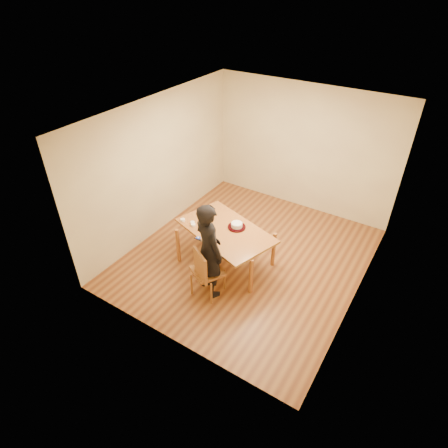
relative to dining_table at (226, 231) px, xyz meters
The scene contains 16 objects.
room_shell 0.98m from the dining_table, 69.82° to the left, with size 4.00×4.50×2.70m.
dining_table is the anchor object (origin of this frame).
dining_chair 0.84m from the dining_table, 79.05° to the right, with size 0.46×0.46×0.04m, color brown.
cake_plate 0.21m from the dining_table, 49.97° to the left, with size 0.31×0.31×0.02m, color red.
cake 0.22m from the dining_table, 49.97° to the left, with size 0.20×0.20×0.06m, color white.
frosting_dome 0.24m from the dining_table, 49.97° to the left, with size 0.19×0.19×0.03m, color white.
frosting_tub 0.37m from the dining_table, 98.89° to the right, with size 0.10×0.10×0.09m, color white.
frosting_lid 0.52m from the dining_table, 119.70° to the right, with size 0.09×0.09×0.01m, color #1A32AB.
frosting_dollop 0.52m from the dining_table, 119.70° to the right, with size 0.04×0.04×0.02m, color white.
ramekin_green 0.58m from the dining_table, 159.02° to the right, with size 0.08×0.08×0.04m, color white.
ramekin_yellow 0.62m from the dining_table, 165.20° to the right, with size 0.08×0.08×0.04m, color white.
ramekin_multi 0.82m from the dining_table, 166.77° to the right, with size 0.08×0.08×0.04m, color white.
candy_box_pink 0.69m from the dining_table, 147.55° to the left, with size 0.13×0.07×0.02m, color #C72E9B.
candy_box_green 0.69m from the dining_table, 147.49° to the left, with size 0.14×0.07×0.02m, color green.
spatula 0.55m from the dining_table, 115.82° to the right, with size 0.15×0.01×0.01m, color black.
person 0.75m from the dining_table, 78.39° to the right, with size 0.62×0.41×1.69m, color black.
Camera 1 is at (2.55, -4.83, 4.56)m, focal length 30.00 mm.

